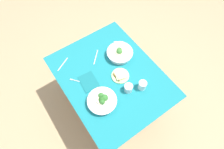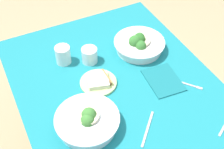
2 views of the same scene
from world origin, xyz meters
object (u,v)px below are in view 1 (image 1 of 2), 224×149
bread_side_plate (120,75)px  fork_by_far_bowl (75,80)px  water_glass_center (142,85)px  water_glass_side (128,88)px  table_knife_left (63,64)px  table_knife_right (96,57)px  broccoli_bowl_near (102,101)px  broccoli_bowl_far (120,53)px  fork_by_near_bowl (118,42)px  napkin_folded_upper (89,82)px

bread_side_plate → fork_by_far_bowl: 0.45m
water_glass_center → water_glass_side: (-0.05, -0.12, -0.01)m
table_knife_left → table_knife_right: 0.35m
broccoli_bowl_near → fork_by_far_bowl: size_ratio=2.94×
fork_by_far_bowl → table_knife_left: bearing=-37.2°
broccoli_bowl_far → fork_by_near_bowl: (-0.16, 0.09, -0.04)m
broccoli_bowl_near → fork_by_near_bowl: broccoli_bowl_near is taller
fork_by_near_bowl → water_glass_center: bearing=109.0°
water_glass_side → table_knife_right: water_glass_side is taller
table_knife_left → table_knife_right: (0.12, 0.33, 0.00)m
fork_by_near_bowl → table_knife_left: (-0.09, -0.64, -0.00)m
broccoli_bowl_near → water_glass_side: 0.27m
fork_by_near_bowl → broccoli_bowl_near: bearing=75.4°
fork_by_far_bowl → table_knife_right: size_ratio=0.49×
water_glass_side → table_knife_left: bearing=-148.5°
bread_side_plate → fork_by_near_bowl: size_ratio=1.85×
broccoli_bowl_near → fork_by_far_bowl: broccoli_bowl_near is taller
fork_by_far_bowl → fork_by_near_bowl: 0.65m
fork_by_far_bowl → fork_by_near_bowl: same height
water_glass_side → table_knife_right: size_ratio=0.43×
bread_side_plate → fork_by_near_bowl: 0.44m
water_glass_center → fork_by_far_bowl: water_glass_center is taller
water_glass_side → table_knife_right: 0.50m
water_glass_center → water_glass_side: size_ratio=1.17×
broccoli_bowl_far → table_knife_left: size_ratio=1.52×
fork_by_near_bowl → table_knife_right: same height
fork_by_far_bowl → water_glass_side: bearing=-175.1°
water_glass_center → table_knife_right: water_glass_center is taller
fork_by_far_bowl → broccoli_bowl_far: bearing=-130.0°
bread_side_plate → broccoli_bowl_far: bearing=145.1°
broccoli_bowl_near → water_glass_side: (0.04, 0.27, 0.00)m
bread_side_plate → water_glass_side: size_ratio=2.18×
table_knife_left → table_knife_right: bearing=-48.5°
table_knife_right → water_glass_center: bearing=-118.1°
table_knife_right → table_knife_left: bearing=114.8°
table_knife_right → napkin_folded_upper: size_ratio=0.94×
bread_side_plate → broccoli_bowl_near: bearing=-66.4°
bread_side_plate → table_knife_right: bearing=-167.6°
table_knife_left → bread_side_plate: bearing=-76.7°
broccoli_bowl_near → bread_side_plate: size_ratio=1.52×
broccoli_bowl_far → bread_side_plate: broccoli_bowl_far is taller
broccoli_bowl_far → napkin_folded_upper: bearing=-78.9°
fork_by_far_bowl → table_knife_right: bearing=-109.4°
water_glass_center → water_glass_side: 0.13m
water_glass_center → bread_side_plate: bearing=-156.2°
water_glass_center → table_knife_right: 0.58m
table_knife_right → napkin_folded_upper: napkin_folded_upper is taller
fork_by_near_bowl → bread_side_plate: bearing=89.5°
broccoli_bowl_near → table_knife_left: broccoli_bowl_near is taller
fork_by_far_bowl → table_knife_left: 0.24m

